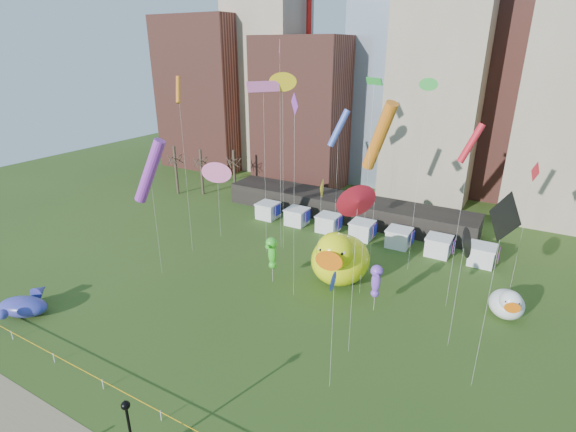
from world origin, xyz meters
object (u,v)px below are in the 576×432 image
Objects in this scene: small_duck at (507,303)px; big_duck at (339,258)px; whale_inflatable at (24,305)px; lamppost at (129,426)px; seahorse_purple at (376,279)px; seahorse_green at (272,251)px.

big_duck is at bearing 174.09° from small_duck.
whale_inflatable is 22.96m from lamppost.
whale_inflatable is (-29.08, -17.33, -2.60)m from seahorse_purple.
whale_inflatable is 1.16× the size of lamppost.
lamppost is at bearing -82.28° from seahorse_green.
small_duck is 0.87× the size of seahorse_green.
small_duck is 46.25m from whale_inflatable.
seahorse_purple is at bearing 9.09° from whale_inflatable.
big_duck is at bearing 85.92° from lamppost.
lamppost is at bearing -101.48° from big_duck.
seahorse_green reaches higher than lamppost.
seahorse_green is at bearing -179.42° from small_duck.
lamppost is (-1.91, -26.78, 0.12)m from big_duck.
seahorse_green is (-22.92, -5.34, 2.28)m from small_duck.
big_duck is 31.61m from whale_inflatable.
big_duck is 16.69m from small_duck.
seahorse_purple is 33.95m from whale_inflatable.
seahorse_green is 1.07× the size of seahorse_purple.
seahorse_green is at bearing 22.73° from whale_inflatable.
small_duck is 34.13m from lamppost.
big_duck is at bearing 19.02° from whale_inflatable.
big_duck reaches higher than whale_inflatable.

